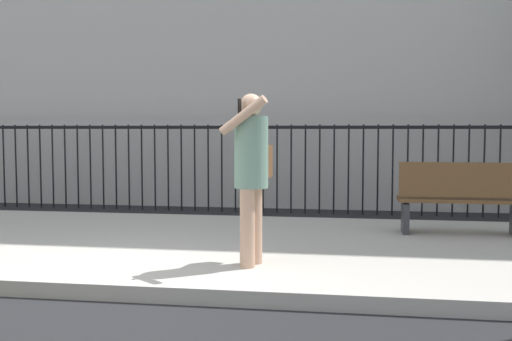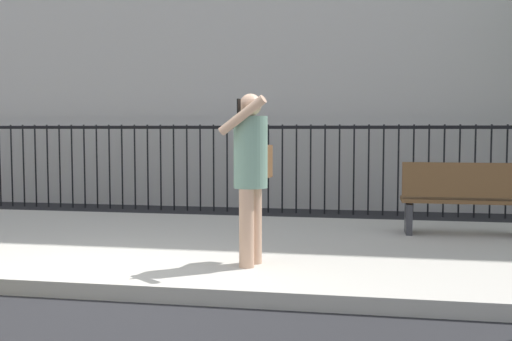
{
  "view_description": "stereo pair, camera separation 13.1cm",
  "coord_description": "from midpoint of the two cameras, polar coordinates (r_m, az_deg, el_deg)",
  "views": [
    {
      "loc": [
        2.28,
        -5.04,
        1.53
      ],
      "look_at": [
        1.26,
        1.28,
        1.09
      ],
      "focal_mm": 42.93,
      "sensor_mm": 36.0,
      "label": 1
    },
    {
      "loc": [
        2.41,
        -5.01,
        1.53
      ],
      "look_at": [
        1.26,
        1.28,
        1.09
      ],
      "focal_mm": 42.93,
      "sensor_mm": 36.0,
      "label": 2
    }
  ],
  "objects": [
    {
      "name": "ground_plane",
      "position": [
        5.75,
        -15.56,
        -11.64
      ],
      "size": [
        60.0,
        60.0,
        0.0
      ],
      "primitive_type": "plane",
      "color": "black"
    },
    {
      "name": "sidewalk",
      "position": [
        7.73,
        -8.69,
        -6.95
      ],
      "size": [
        28.0,
        4.4,
        0.15
      ],
      "primitive_type": "cube",
      "color": "#B2ADA3",
      "rests_on": "ground"
    },
    {
      "name": "iron_fence",
      "position": [
        11.18,
        -2.91,
        1.33
      ],
      "size": [
        12.03,
        0.04,
        1.6
      ],
      "color": "black",
      "rests_on": "ground"
    },
    {
      "name": "pedestrian_on_phone",
      "position": [
        6.14,
        -0.97,
        0.43
      ],
      "size": [
        0.51,
        0.7,
        1.73
      ],
      "color": "tan",
      "rests_on": "sidewalk"
    },
    {
      "name": "street_bench",
      "position": [
        8.31,
        18.18,
        -2.33
      ],
      "size": [
        1.6,
        0.45,
        0.95
      ],
      "color": "brown",
      "rests_on": "sidewalk"
    }
  ]
}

